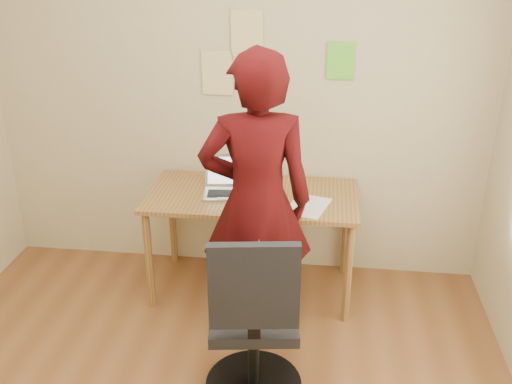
# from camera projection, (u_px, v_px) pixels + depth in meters

# --- Properties ---
(room) EXTENTS (3.58, 3.58, 2.78)m
(room) POSITION_uv_depth(u_px,v_px,m) (170.00, 194.00, 2.32)
(room) COLOR brown
(room) RESTS_ON ground
(desk) EXTENTS (1.40, 0.70, 0.74)m
(desk) POSITION_uv_depth(u_px,v_px,m) (252.00, 206.00, 3.83)
(desk) COLOR olive
(desk) RESTS_ON ground
(laptop) EXTENTS (0.35, 0.32, 0.23)m
(laptop) POSITION_uv_depth(u_px,v_px,m) (228.00, 185.00, 3.81)
(laptop) COLOR #B4B4BB
(laptop) RESTS_ON desk
(paper_sheet) EXTENTS (0.31, 0.38, 0.00)m
(paper_sheet) POSITION_uv_depth(u_px,v_px,m) (308.00, 206.00, 3.63)
(paper_sheet) COLOR white
(paper_sheet) RESTS_ON desk
(phone) EXTENTS (0.08, 0.13, 0.01)m
(phone) POSITION_uv_depth(u_px,v_px,m) (285.00, 209.00, 3.58)
(phone) COLOR black
(phone) RESTS_ON desk
(wall_note_left) EXTENTS (0.21, 0.00, 0.30)m
(wall_note_left) POSITION_uv_depth(u_px,v_px,m) (217.00, 73.00, 3.86)
(wall_note_left) COLOR #E2C987
(wall_note_left) RESTS_ON room
(wall_note_mid) EXTENTS (0.21, 0.00, 0.30)m
(wall_note_mid) POSITION_uv_depth(u_px,v_px,m) (247.00, 33.00, 3.73)
(wall_note_mid) COLOR #E2C987
(wall_note_mid) RESTS_ON room
(wall_note_right) EXTENTS (0.18, 0.00, 0.24)m
(wall_note_right) POSITION_uv_depth(u_px,v_px,m) (341.00, 61.00, 3.73)
(wall_note_right) COLOR #62D930
(wall_note_right) RESTS_ON room
(office_chair) EXTENTS (0.54, 0.54, 1.03)m
(office_chair) POSITION_uv_depth(u_px,v_px,m) (254.00, 330.00, 2.96)
(office_chair) COLOR black
(office_chair) RESTS_ON ground
(person) EXTENTS (0.72, 0.53, 1.80)m
(person) POSITION_uv_depth(u_px,v_px,m) (256.00, 203.00, 3.29)
(person) COLOR #3A0709
(person) RESTS_ON ground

